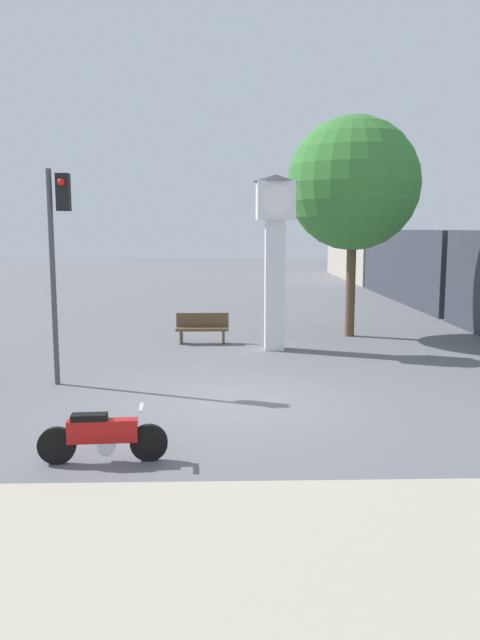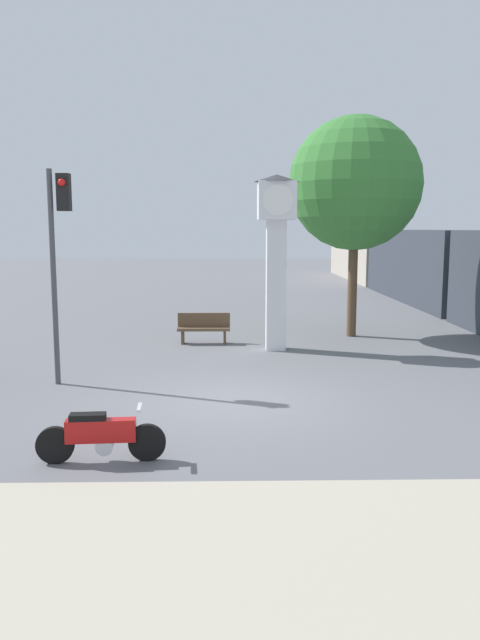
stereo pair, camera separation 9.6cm
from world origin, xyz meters
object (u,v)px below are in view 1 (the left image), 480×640
motorcycle (103,436)px  traffic_light (58,239)px  freight_train (424,265)px  bench (202,327)px  clock_tower (275,235)px  street_tree (353,184)px

motorcycle → traffic_light: 5.86m
freight_train → bench: freight_train is taller
bench → freight_train: bearing=47.2°
clock_tower → motorcycle: bearing=-110.6°
street_tree → traffic_light: bearing=-141.5°
motorcycle → freight_train: (11.57, 20.99, 1.29)m
bench → street_tree: bearing=14.0°
motorcycle → traffic_light: bearing=106.6°
freight_train → traffic_light: 21.05m
motorcycle → freight_train: bearing=57.2°
bench → motorcycle: bearing=-96.9°
traffic_light → street_tree: size_ratio=0.68×
motorcycle → clock_tower: bearing=65.5°
traffic_light → clock_tower: bearing=37.9°
motorcycle → clock_tower: (3.29, 8.75, 2.88)m
motorcycle → freight_train: 24.00m
street_tree → clock_tower: bearing=-140.2°
street_tree → bench: bearing=-166.0°
clock_tower → bench: 3.65m
clock_tower → street_tree: size_ratio=0.71×
motorcycle → clock_tower: clock_tower is taller
street_tree → freight_train: bearing=60.7°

